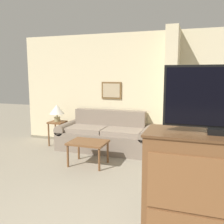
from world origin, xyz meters
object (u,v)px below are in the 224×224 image
object	(u,v)px
couch	(106,136)
table_lamp	(57,110)
coffee_table	(88,144)
tv_dresser	(218,202)

from	to	relation	value
couch	table_lamp	distance (m)	1.32
coffee_table	table_lamp	distance (m)	1.64
coffee_table	couch	bearing A→B (deg)	90.87
couch	coffee_table	distance (m)	1.00
couch	tv_dresser	world-z (taller)	tv_dresser
couch	coffee_table	xyz separation A→B (m)	(0.02, -1.00, 0.08)
couch	coffee_table	world-z (taller)	couch
couch	table_lamp	size ratio (longest dim) A/B	5.31
couch	table_lamp	xyz separation A→B (m)	(-1.21, -0.02, 0.53)
coffee_table	table_lamp	bearing A→B (deg)	141.38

